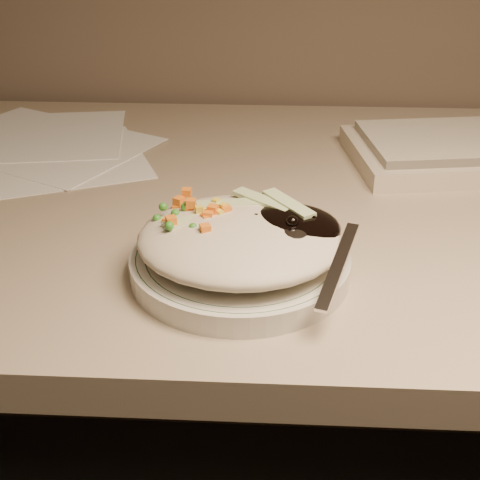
{
  "coord_description": "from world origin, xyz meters",
  "views": [
    {
      "loc": [
        -0.06,
        0.64,
        1.08
      ],
      "look_at": [
        -0.09,
        1.19,
        0.78
      ],
      "focal_mm": 50.0,
      "sensor_mm": 36.0,
      "label": 1
    }
  ],
  "objects": [
    {
      "name": "meal",
      "position": [
        -0.09,
        1.19,
        0.78
      ],
      "size": [
        0.21,
        0.19,
        0.05
      ],
      "color": "beige",
      "rests_on": "plate"
    },
    {
      "name": "desk",
      "position": [
        0.0,
        1.38,
        0.54
      ],
      "size": [
        1.4,
        0.7,
        0.74
      ],
      "color": "gray",
      "rests_on": "ground"
    },
    {
      "name": "plate_rim",
      "position": [
        -0.09,
        1.19,
        0.76
      ],
      "size": [
        0.2,
        0.2,
        0.0
      ],
      "color": "#144723",
      "rests_on": "plate"
    },
    {
      "name": "plate",
      "position": [
        -0.09,
        1.19,
        0.75
      ],
      "size": [
        0.21,
        0.21,
        0.02
      ],
      "primitive_type": "cylinder",
      "color": "silver",
      "rests_on": "desk"
    },
    {
      "name": "papers",
      "position": [
        -0.41,
        1.51,
        0.74
      ],
      "size": [
        0.39,
        0.39,
        0.0
      ],
      "color": "white",
      "rests_on": "desk"
    }
  ]
}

